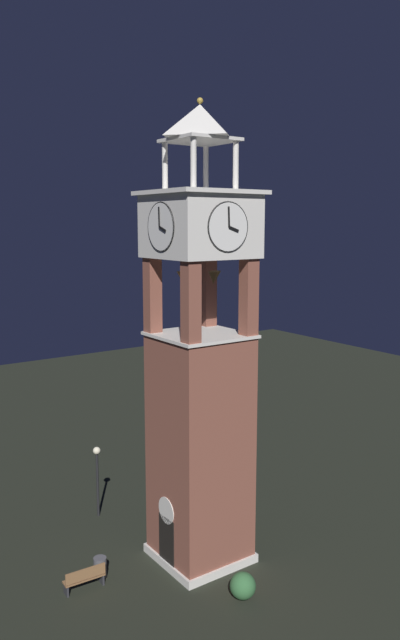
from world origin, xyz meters
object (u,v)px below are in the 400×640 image
Objects in this scene: clock_tower at (200,384)px; trash_bin at (100,567)px; lamp_post at (97,468)px; park_bench at (85,578)px.

trash_bin is (-1.10, -4.10, -7.11)m from clock_tower.
clock_tower is 8.28m from trash_bin.
clock_tower is at bearing 18.44° from lamp_post.
trash_bin is (-0.48, 0.88, -0.08)m from park_bench.
clock_tower reaches higher than trash_bin.
lamp_post is (-5.78, -1.93, -5.07)m from clock_tower.
clock_tower reaches higher than lamp_post.
trash_bin is at bearing -24.89° from lamp_post.
clock_tower is at bearing 75.02° from trash_bin.
lamp_post is at bearing -161.56° from clock_tower.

